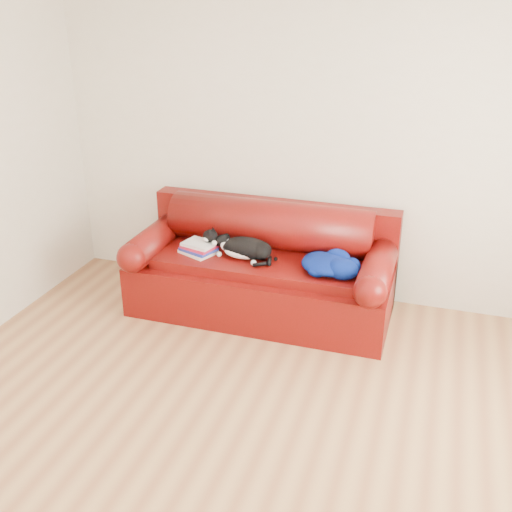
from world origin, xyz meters
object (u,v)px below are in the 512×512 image
at_px(cat, 245,249).
at_px(blanket, 329,263).
at_px(sofa_base, 261,285).
at_px(book_stack, 199,248).

xyz_separation_m(cat, blanket, (0.69, -0.04, -0.02)).
xyz_separation_m(sofa_base, blanket, (0.58, -0.11, 0.33)).
distance_m(cat, blanket, 0.69).
height_order(sofa_base, blanket, blanket).
bearing_deg(cat, blanket, 7.20).
xyz_separation_m(book_stack, cat, (0.39, 0.03, 0.03)).
bearing_deg(book_stack, blanket, -0.30).
bearing_deg(cat, book_stack, -165.27).
bearing_deg(sofa_base, cat, -145.57).
height_order(book_stack, cat, cat).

